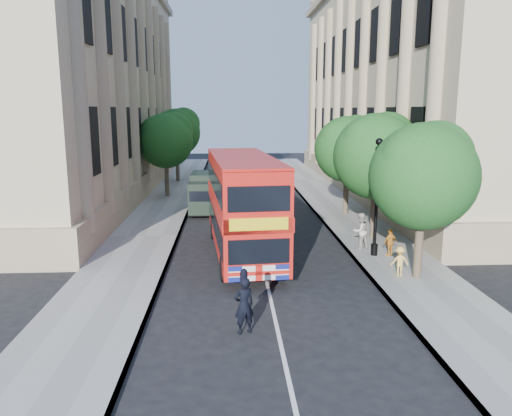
{
  "coord_description": "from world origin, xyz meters",
  "views": [
    {
      "loc": [
        -1.4,
        -14.98,
        6.47
      ],
      "look_at": [
        -0.25,
        6.03,
        2.3
      ],
      "focal_mm": 35.0,
      "sensor_mm": 36.0,
      "label": 1
    }
  ],
  "objects": [
    {
      "name": "building_left",
      "position": [
        -13.8,
        24.0,
        9.0
      ],
      "size": [
        12.0,
        38.0,
        18.0
      ],
      "primitive_type": "cube",
      "color": "tan",
      "rests_on": "ground"
    },
    {
      "name": "tree_right_far",
      "position": [
        5.84,
        15.03,
        4.31
      ],
      "size": [
        4.0,
        4.0,
        6.15
      ],
      "color": "#473828",
      "rests_on": "ground"
    },
    {
      "name": "woman_pedestrian",
      "position": [
        4.63,
        7.07,
        0.96
      ],
      "size": [
        1.02,
        0.95,
        1.68
      ],
      "primitive_type": "imported",
      "rotation": [
        0.0,
        0.0,
        3.63
      ],
      "color": "beige",
      "rests_on": "pavement_right"
    },
    {
      "name": "box_van",
      "position": [
        -2.9,
        16.23,
        1.22
      ],
      "size": [
        1.89,
        4.41,
        2.5
      ],
      "rotation": [
        0.0,
        0.0,
        -0.02
      ],
      "color": "black",
      "rests_on": "ground"
    },
    {
      "name": "building_right",
      "position": [
        13.8,
        24.0,
        9.0
      ],
      "size": [
        12.0,
        38.0,
        18.0
      ],
      "primitive_type": "cube",
      "color": "tan",
      "rests_on": "ground"
    },
    {
      "name": "police_constable",
      "position": [
        -1.0,
        -1.29,
        0.86
      ],
      "size": [
        0.73,
        0.62,
        1.71
      ],
      "primitive_type": "imported",
      "rotation": [
        0.0,
        0.0,
        3.53
      ],
      "color": "black",
      "rests_on": "ground"
    },
    {
      "name": "ground",
      "position": [
        0.0,
        0.0,
        0.0
      ],
      "size": [
        120.0,
        120.0,
        0.0
      ],
      "primitive_type": "plane",
      "color": "black",
      "rests_on": "ground"
    },
    {
      "name": "pavement_right",
      "position": [
        5.75,
        10.0,
        0.06
      ],
      "size": [
        3.5,
        80.0,
        0.12
      ],
      "primitive_type": "cube",
      "color": "gray",
      "rests_on": "ground"
    },
    {
      "name": "double_decker_bus",
      "position": [
        -0.8,
        6.65,
        2.42
      ],
      "size": [
        3.33,
        9.66,
        4.38
      ],
      "rotation": [
        0.0,
        0.0,
        0.09
      ],
      "color": "red",
      "rests_on": "ground"
    },
    {
      "name": "child_a",
      "position": [
        5.66,
        5.87,
        0.72
      ],
      "size": [
        0.76,
        0.58,
        1.2
      ],
      "primitive_type": "imported",
      "rotation": [
        0.0,
        0.0,
        3.61
      ],
      "color": "orange",
      "rests_on": "pavement_right"
    },
    {
      "name": "tree_left_far",
      "position": [
        -5.96,
        22.03,
        4.44
      ],
      "size": [
        4.0,
        4.0,
        6.3
      ],
      "color": "#473828",
      "rests_on": "ground"
    },
    {
      "name": "pavement_left",
      "position": [
        -5.75,
        10.0,
        0.06
      ],
      "size": [
        3.5,
        80.0,
        0.12
      ],
      "primitive_type": "cube",
      "color": "gray",
      "rests_on": "ground"
    },
    {
      "name": "lamp_post",
      "position": [
        5.0,
        6.0,
        2.51
      ],
      "size": [
        0.32,
        0.32,
        5.16
      ],
      "color": "black",
      "rests_on": "pavement_right"
    },
    {
      "name": "tree_left_back",
      "position": [
        -5.96,
        30.03,
        4.71
      ],
      "size": [
        4.2,
        4.2,
        6.65
      ],
      "color": "#473828",
      "rests_on": "ground"
    },
    {
      "name": "child_b",
      "position": [
        5.17,
        3.22,
        0.7
      ],
      "size": [
        0.77,
        0.46,
        1.16
      ],
      "primitive_type": "imported",
      "rotation": [
        0.0,
        0.0,
        3.18
      ],
      "color": "#EFBC51",
      "rests_on": "pavement_right"
    },
    {
      "name": "tree_right_near",
      "position": [
        5.84,
        3.03,
        4.25
      ],
      "size": [
        4.0,
        4.0,
        6.08
      ],
      "color": "#473828",
      "rests_on": "ground"
    },
    {
      "name": "tree_right_mid",
      "position": [
        5.84,
        9.03,
        4.45
      ],
      "size": [
        4.2,
        4.2,
        6.37
      ],
      "color": "#473828",
      "rests_on": "ground"
    }
  ]
}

